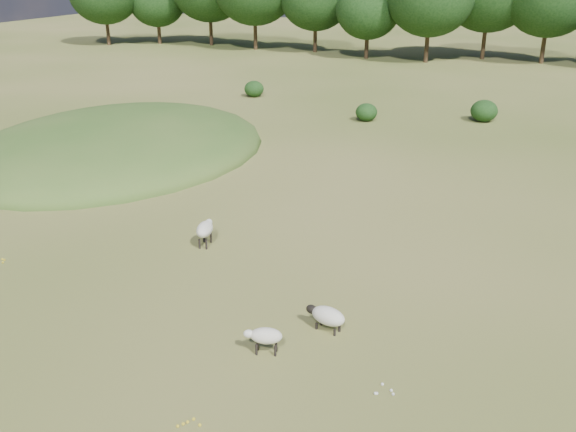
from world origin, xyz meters
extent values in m
plane|color=#445A1C|center=(0.00, 20.00, 0.00)|extent=(160.00, 160.00, 0.00)
ellipsoid|color=#33561E|center=(-12.00, 12.00, 0.00)|extent=(16.00, 20.00, 4.00)
cylinder|color=black|center=(-42.96, 52.57, 1.89)|extent=(0.44, 0.44, 3.77)
cylinder|color=black|center=(-37.62, 56.23, 1.56)|extent=(0.44, 0.44, 3.12)
ellipsoid|color=black|center=(-37.62, 56.23, 5.38)|extent=(7.28, 7.28, 6.55)
cylinder|color=black|center=(-30.54, 57.35, 2.11)|extent=(0.44, 0.44, 4.21)
cylinder|color=black|center=(-23.43, 55.54, 2.09)|extent=(0.44, 0.44, 4.18)
cylinder|color=black|center=(-15.94, 56.24, 1.80)|extent=(0.44, 0.44, 3.61)
cylinder|color=black|center=(-8.82, 53.43, 1.51)|extent=(0.44, 0.44, 3.02)
ellipsoid|color=black|center=(-8.82, 53.43, 5.20)|extent=(7.04, 7.04, 6.34)
cylinder|color=black|center=(-2.08, 52.98, 1.95)|extent=(0.44, 0.44, 3.90)
cylinder|color=black|center=(3.25, 57.90, 2.11)|extent=(0.44, 0.44, 4.22)
cylinder|color=black|center=(9.45, 56.94, 1.97)|extent=(0.44, 0.44, 3.94)
ellipsoid|color=black|center=(-0.64, 24.60, 0.60)|extent=(1.48, 1.48, 1.21)
ellipsoid|color=black|center=(6.82, 27.47, 0.74)|extent=(1.81, 1.81, 1.48)
ellipsoid|color=black|center=(-11.29, 29.21, 0.64)|extent=(1.57, 1.57, 1.28)
ellipsoid|color=beige|center=(-0.75, 2.24, 0.68)|extent=(0.82, 1.20, 0.56)
ellipsoid|color=silver|center=(-0.88, 2.82, 0.72)|extent=(0.34, 0.41, 0.28)
cylinder|color=black|center=(-0.95, 2.52, 0.20)|extent=(0.08, 0.08, 0.40)
cylinder|color=black|center=(-0.69, 2.58, 0.20)|extent=(0.08, 0.08, 0.40)
cylinder|color=black|center=(-0.81, 1.90, 0.20)|extent=(0.08, 0.08, 0.40)
cylinder|color=black|center=(-0.54, 1.96, 0.20)|extent=(0.08, 0.08, 0.40)
ellipsoid|color=beige|center=(4.44, -3.55, 0.57)|extent=(1.01, 0.72, 0.47)
ellipsoid|color=silver|center=(3.96, -3.69, 0.60)|extent=(0.35, 0.30, 0.24)
cylinder|color=black|center=(4.21, -3.73, 0.17)|extent=(0.07, 0.07, 0.33)
cylinder|color=black|center=(4.15, -3.51, 0.17)|extent=(0.07, 0.07, 0.33)
cylinder|color=black|center=(4.72, -3.59, 0.17)|extent=(0.07, 0.07, 0.33)
cylinder|color=black|center=(4.66, -3.37, 0.17)|extent=(0.07, 0.07, 0.33)
ellipsoid|color=beige|center=(5.65, -1.75, 0.48)|extent=(1.19, 0.81, 0.56)
ellipsoid|color=black|center=(5.07, -1.62, 0.52)|extent=(0.40, 0.34, 0.28)
cylinder|color=black|center=(5.31, -1.82, 0.10)|extent=(0.08, 0.08, 0.20)
cylinder|color=black|center=(5.37, -1.55, 0.10)|extent=(0.08, 0.08, 0.20)
cylinder|color=black|center=(5.93, -1.96, 0.10)|extent=(0.08, 0.08, 0.20)
cylinder|color=black|center=(5.99, -1.69, 0.10)|extent=(0.08, 0.08, 0.20)
camera|label=1|loc=(10.83, -17.53, 10.35)|focal=40.00mm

